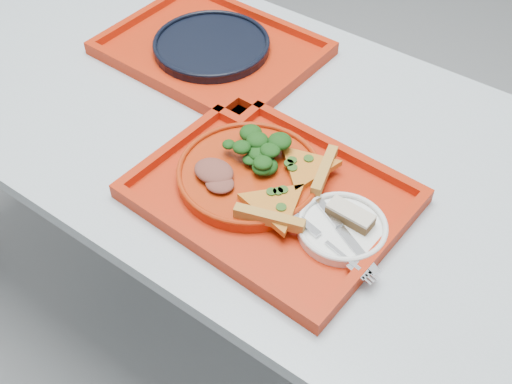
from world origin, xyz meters
TOP-DOWN VIEW (x-y plane):
  - ground at (0.00, 0.00)m, footprint 10.00×10.00m
  - table at (0.00, 0.00)m, footprint 1.60×0.80m
  - tray_main at (0.22, -0.14)m, footprint 0.47×0.37m
  - tray_far at (-0.15, 0.14)m, footprint 0.46×0.36m
  - dinner_plate at (0.17, -0.13)m, footprint 0.26×0.26m
  - side_plate at (0.37, -0.14)m, footprint 0.15×0.15m
  - navy_plate at (-0.15, 0.14)m, footprint 0.26×0.26m
  - pizza_slice_a at (0.25, -0.18)m, footprint 0.15×0.17m
  - pizza_slice_b at (0.25, -0.07)m, footprint 0.16×0.15m
  - salad_heap at (0.15, -0.10)m, footprint 0.10×0.09m
  - meat_portion at (0.12, -0.18)m, footprint 0.08×0.06m
  - dessert_bar at (0.37, -0.12)m, footprint 0.08×0.03m
  - knife at (0.38, -0.16)m, footprint 0.17×0.10m
  - fork at (0.36, -0.19)m, footprint 0.19×0.06m

SIDE VIEW (x-z plane):
  - ground at x=0.00m, z-range 0.00..0.00m
  - table at x=0.00m, z-range 0.30..1.05m
  - tray_main at x=0.22m, z-range 0.75..0.76m
  - tray_far at x=-0.15m, z-range 0.75..0.76m
  - side_plate at x=0.37m, z-range 0.76..0.78m
  - navy_plate at x=-0.15m, z-range 0.76..0.78m
  - dinner_plate at x=0.17m, z-range 0.76..0.78m
  - knife at x=0.38m, z-range 0.78..0.78m
  - fork at x=0.36m, z-range 0.78..0.78m
  - dessert_bar at x=0.37m, z-range 0.78..0.80m
  - pizza_slice_a at x=0.25m, z-range 0.78..0.80m
  - pizza_slice_b at x=0.25m, z-range 0.78..0.80m
  - meat_portion at x=0.12m, z-range 0.78..0.80m
  - salad_heap at x=0.15m, z-range 0.78..0.83m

